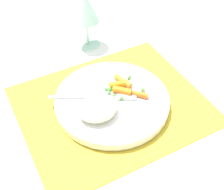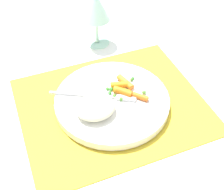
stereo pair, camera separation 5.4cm
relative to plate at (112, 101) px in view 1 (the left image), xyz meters
name	(u,v)px [view 1 (the left image)]	position (x,y,z in m)	size (l,w,h in m)	color
ground_plane	(112,106)	(0.00, 0.00, -0.02)	(2.40, 2.40, 0.00)	white
placemat	(112,105)	(0.00, 0.00, -0.01)	(0.42, 0.35, 0.01)	gold
plate	(112,101)	(0.00, 0.00, 0.00)	(0.27, 0.27, 0.02)	white
rice_mound	(98,108)	(-0.05, -0.03, 0.03)	(0.09, 0.08, 0.03)	beige
carrot_portion	(124,88)	(0.04, 0.01, 0.02)	(0.07, 0.10, 0.02)	orange
pea_scatter	(121,90)	(0.03, 0.01, 0.01)	(0.09, 0.07, 0.01)	green
fork	(102,97)	(-0.02, 0.01, 0.01)	(0.18, 0.10, 0.01)	silver
wine_glass	(86,9)	(0.05, 0.25, 0.10)	(0.08, 0.08, 0.16)	#B2E0CC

